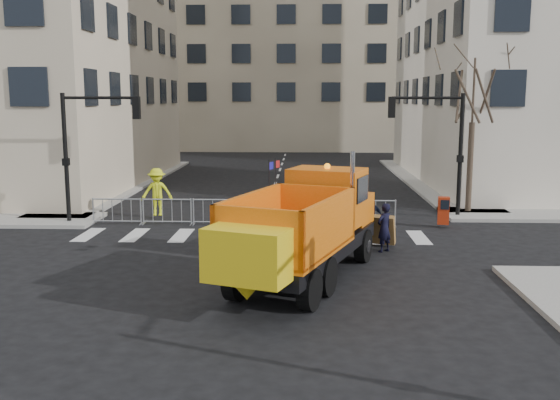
{
  "coord_description": "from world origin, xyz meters",
  "views": [
    {
      "loc": [
        1.76,
        -17.6,
        5.16
      ],
      "look_at": [
        0.98,
        2.5,
        1.89
      ],
      "focal_mm": 40.0,
      "sensor_mm": 36.0,
      "label": 1
    }
  ],
  "objects_px": {
    "cop_a": "(384,228)",
    "cop_b": "(317,222)",
    "worker": "(157,192)",
    "plow_truck": "(304,225)",
    "newspaper_box": "(443,211)",
    "cop_c": "(371,217)"
  },
  "relations": [
    {
      "from": "cop_a",
      "to": "cop_b",
      "type": "xyz_separation_m",
      "value": [
        -2.25,
        1.07,
        -0.04
      ]
    },
    {
      "from": "cop_c",
      "to": "plow_truck",
      "type": "bearing_deg",
      "value": 38.56
    },
    {
      "from": "cop_a",
      "to": "newspaper_box",
      "type": "relative_size",
      "value": 1.53
    },
    {
      "from": "cop_c",
      "to": "worker",
      "type": "distance_m",
      "value": 9.57
    },
    {
      "from": "cop_b",
      "to": "cop_a",
      "type": "bearing_deg",
      "value": 148.64
    },
    {
      "from": "cop_a",
      "to": "newspaper_box",
      "type": "bearing_deg",
      "value": -166.51
    },
    {
      "from": "cop_a",
      "to": "cop_b",
      "type": "distance_m",
      "value": 2.49
    },
    {
      "from": "plow_truck",
      "to": "cop_b",
      "type": "bearing_deg",
      "value": 14.45
    },
    {
      "from": "plow_truck",
      "to": "cop_b",
      "type": "relative_size",
      "value": 6.05
    },
    {
      "from": "cop_a",
      "to": "worker",
      "type": "distance_m",
      "value": 10.68
    },
    {
      "from": "cop_b",
      "to": "worker",
      "type": "relative_size",
      "value": 0.78
    },
    {
      "from": "cop_a",
      "to": "cop_b",
      "type": "relative_size",
      "value": 1.05
    },
    {
      "from": "cop_b",
      "to": "worker",
      "type": "height_order",
      "value": "worker"
    },
    {
      "from": "cop_a",
      "to": "plow_truck",
      "type": "bearing_deg",
      "value": 11.04
    },
    {
      "from": "plow_truck",
      "to": "cop_c",
      "type": "bearing_deg",
      "value": -3.8
    },
    {
      "from": "cop_b",
      "to": "worker",
      "type": "bearing_deg",
      "value": -39.38
    },
    {
      "from": "worker",
      "to": "plow_truck",
      "type": "bearing_deg",
      "value": -61.62
    },
    {
      "from": "plow_truck",
      "to": "cop_a",
      "type": "relative_size",
      "value": 5.78
    },
    {
      "from": "plow_truck",
      "to": "worker",
      "type": "bearing_deg",
      "value": 55.18
    },
    {
      "from": "worker",
      "to": "newspaper_box",
      "type": "bearing_deg",
      "value": -13.24
    },
    {
      "from": "plow_truck",
      "to": "newspaper_box",
      "type": "xyz_separation_m",
      "value": [
        5.64,
        7.72,
        -0.93
      ]
    },
    {
      "from": "cop_a",
      "to": "cop_b",
      "type": "bearing_deg",
      "value": -67.0
    }
  ]
}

